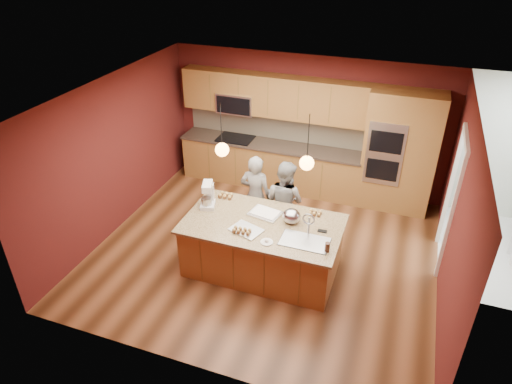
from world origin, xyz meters
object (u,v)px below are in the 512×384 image
at_px(island, 263,246).
at_px(stand_mixer, 208,196).
at_px(person_left, 256,196).
at_px(mixing_bowl, 291,216).
at_px(person_right, 284,201).

relative_size(island, stand_mixer, 5.78).
bearing_deg(person_left, mixing_bowl, 138.32).
height_order(island, person_right, person_right).
bearing_deg(person_right, person_left, 21.10).
xyz_separation_m(island, person_left, (-0.46, 0.92, 0.30)).
height_order(island, mixing_bowl, island).
height_order(person_left, person_right, person_left).
bearing_deg(person_left, island, 116.48).
xyz_separation_m(island, stand_mixer, (-0.99, 0.17, 0.61)).
distance_m(island, person_right, 0.97).
xyz_separation_m(island, person_right, (0.06, 0.92, 0.29)).
height_order(island, person_left, person_left).
height_order(person_right, stand_mixer, person_right).
relative_size(person_left, mixing_bowl, 5.50).
height_order(person_left, mixing_bowl, person_left).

